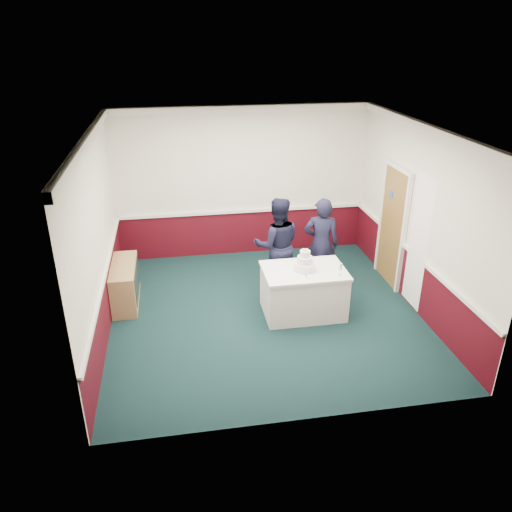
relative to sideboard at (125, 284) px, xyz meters
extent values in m
plane|color=black|center=(2.28, -0.76, -0.35)|extent=(5.00, 5.00, 0.00)
cube|color=silver|center=(2.28, 1.71, 1.15)|extent=(5.00, 0.05, 3.00)
cube|color=silver|center=(-0.20, -0.76, 1.15)|extent=(0.05, 5.00, 3.00)
cube|color=silver|center=(4.75, -0.76, 1.15)|extent=(0.05, 5.00, 3.00)
cube|color=white|center=(2.28, -0.76, 2.62)|extent=(5.00, 5.00, 0.05)
cube|color=#420812|center=(2.28, 1.72, 0.10)|extent=(5.00, 0.02, 0.90)
cube|color=white|center=(2.28, 1.71, 0.57)|extent=(4.98, 0.05, 0.06)
cube|color=white|center=(2.28, 1.70, 2.58)|extent=(5.00, 0.08, 0.12)
cube|color=brown|center=(4.74, 0.04, 0.70)|extent=(0.05, 0.90, 2.10)
cube|color=#234799|center=(4.71, 0.19, 1.27)|extent=(0.01, 0.12, 0.12)
cube|color=white|center=(4.70, -1.01, 0.85)|extent=(0.02, 0.60, 2.20)
cube|color=#9D714C|center=(0.00, 0.00, 0.00)|extent=(0.40, 1.20, 0.70)
cube|color=black|center=(0.20, 0.00, 0.05)|extent=(0.01, 1.00, 0.50)
cube|color=white|center=(2.89, -0.85, 0.03)|extent=(1.28, 0.88, 0.76)
cube|color=white|center=(2.89, -0.85, 0.42)|extent=(1.32, 0.92, 0.04)
cylinder|color=white|center=(2.89, -0.85, 0.50)|extent=(0.34, 0.34, 0.12)
cylinder|color=silver|center=(2.89, -0.85, 0.45)|extent=(0.35, 0.35, 0.03)
cylinder|color=white|center=(2.89, -0.85, 0.61)|extent=(0.24, 0.24, 0.11)
cylinder|color=silver|center=(2.89, -0.85, 0.57)|extent=(0.25, 0.25, 0.02)
cylinder|color=white|center=(2.89, -0.85, 0.72)|extent=(0.16, 0.16, 0.10)
cylinder|color=silver|center=(2.89, -0.85, 0.68)|extent=(0.17, 0.17, 0.02)
sphere|color=#EDE5C9|center=(2.89, -0.85, 0.79)|extent=(0.03, 0.03, 0.03)
sphere|color=#EDE5C9|center=(2.92, -0.83, 0.79)|extent=(0.03, 0.03, 0.03)
sphere|color=#EDE5C9|center=(2.87, -0.82, 0.79)|extent=(0.03, 0.03, 0.03)
sphere|color=#EDE5C9|center=(2.91, -0.87, 0.79)|extent=(0.03, 0.03, 0.03)
sphere|color=#EDE5C9|center=(2.87, -0.86, 0.79)|extent=(0.03, 0.03, 0.03)
cube|color=silver|center=(2.86, -1.05, 0.44)|extent=(0.03, 0.22, 0.00)
cylinder|color=silver|center=(3.39, -1.13, 0.44)|extent=(0.05, 0.05, 0.01)
cylinder|color=silver|center=(3.39, -1.13, 0.49)|extent=(0.01, 0.01, 0.09)
cylinder|color=silver|center=(3.39, -1.13, 0.59)|extent=(0.04, 0.04, 0.11)
imported|color=black|center=(2.63, 0.04, 0.51)|extent=(0.89, 0.72, 1.72)
imported|color=black|center=(3.40, -0.04, 0.50)|extent=(0.71, 0.57, 1.70)
camera|label=1|loc=(0.93, -7.75, 3.97)|focal=35.00mm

